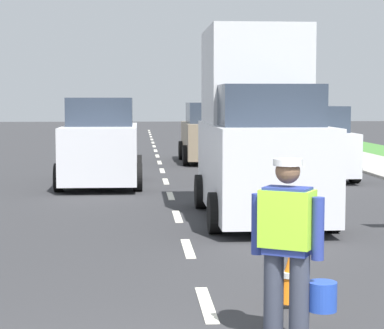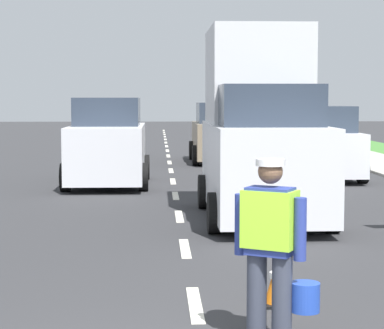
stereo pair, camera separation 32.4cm
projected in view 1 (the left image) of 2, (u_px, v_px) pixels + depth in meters
ground_plane at (159, 162)px, 26.14m from camera, size 96.00×96.00×0.00m
lane_center_line at (156, 153)px, 30.31m from camera, size 0.14×46.40×0.01m
road_worker at (290, 242)px, 6.59m from camera, size 0.74×0.47×1.67m
traffic_cone_near at (290, 279)px, 7.95m from camera, size 0.36×0.36×0.57m
delivery_truck at (258, 131)px, 13.75m from camera, size 2.16×4.60×3.54m
car_oncoming_lead at (101, 145)px, 18.98m from camera, size 2.08×4.19×2.23m
car_outgoing_far at (210, 135)px, 25.91m from camera, size 2.06×4.00×2.08m
car_parked_far at (313, 145)px, 20.63m from camera, size 1.87×3.93×2.01m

